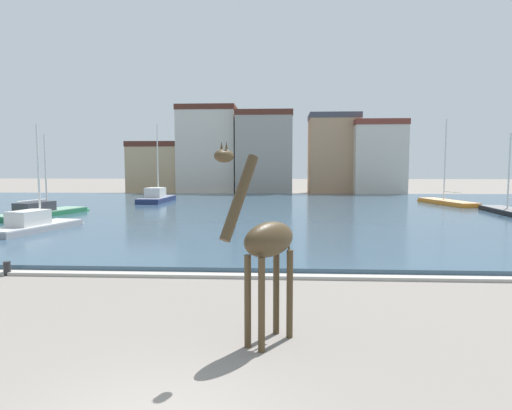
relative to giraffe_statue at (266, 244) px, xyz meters
name	(u,v)px	position (x,y,z in m)	size (l,w,h in m)	color
harbor_water	(258,210)	(-1.59, 29.02, -2.08)	(86.93, 46.04, 0.28)	#334C60
quay_edge_coping	(226,275)	(-1.59, 5.75, -2.16)	(86.93, 0.50, 0.12)	#ADA89E
giraffe_statue	(266,244)	(0.00, 0.00, 0.00)	(1.78, 2.19, 4.34)	#42331E
sailboat_grey	(40,226)	(-13.54, 14.97, -1.73)	(3.18, 7.07, 6.35)	#939399
sailboat_black	(506,212)	(18.19, 26.01, -1.86)	(2.42, 9.30, 6.55)	black
sailboat_green	(47,213)	(-17.22, 22.44, -1.75)	(3.71, 9.53, 6.33)	#236B42
sailboat_orange	(442,203)	(16.55, 35.02, -1.83)	(3.39, 9.50, 8.61)	orange
sailboat_navy	(158,199)	(-12.64, 36.36, -1.62)	(2.40, 8.10, 8.39)	navy
mooring_bollard	(7,268)	(-9.46, 5.60, -1.97)	(0.24, 0.24, 0.50)	#232326
townhouse_tall_gabled	(157,168)	(-18.53, 56.61, 1.70)	(8.35, 5.12, 7.81)	tan
townhouse_corner_house	(208,150)	(-10.65, 57.27, 4.34)	(8.73, 7.60, 13.08)	beige
townhouse_wide_warehouse	(264,153)	(-1.99, 54.99, 3.83)	(8.24, 6.13, 12.06)	gray
townhouse_narrow_midrow	(333,154)	(8.23, 56.30, 3.69)	(7.35, 6.04, 11.78)	tan
townhouse_end_terrace	(376,158)	(14.32, 55.19, 3.09)	(7.35, 7.72, 10.59)	beige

